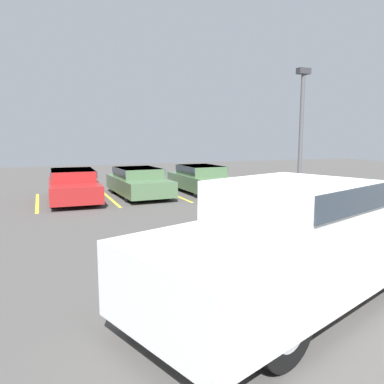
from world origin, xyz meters
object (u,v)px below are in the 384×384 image
(pickup_truck, at_px, (303,239))
(parked_sedan_a, at_px, (73,184))
(light_post, at_px, (302,117))
(parked_sedan_c, at_px, (201,178))
(parked_sedan_b, at_px, (138,181))

(pickup_truck, height_order, parked_sedan_a, pickup_truck)
(parked_sedan_a, bearing_deg, light_post, 95.46)
(parked_sedan_c, height_order, light_post, light_post)
(parked_sedan_b, bearing_deg, light_post, 92.07)
(pickup_truck, bearing_deg, parked_sedan_b, 69.89)
(pickup_truck, bearing_deg, light_post, 32.65)
(parked_sedan_b, xyz_separation_m, parked_sedan_c, (2.90, -0.06, 0.01))
(parked_sedan_c, bearing_deg, pickup_truck, -16.42)
(light_post, bearing_deg, pickup_truck, -127.68)
(parked_sedan_b, bearing_deg, parked_sedan_c, 86.21)
(parked_sedan_a, height_order, parked_sedan_b, parked_sedan_a)
(light_post, bearing_deg, parked_sedan_a, -175.83)
(pickup_truck, distance_m, light_post, 14.99)
(pickup_truck, xyz_separation_m, light_post, (9.02, 11.68, 2.63))
(parked_sedan_a, bearing_deg, parked_sedan_b, 94.06)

